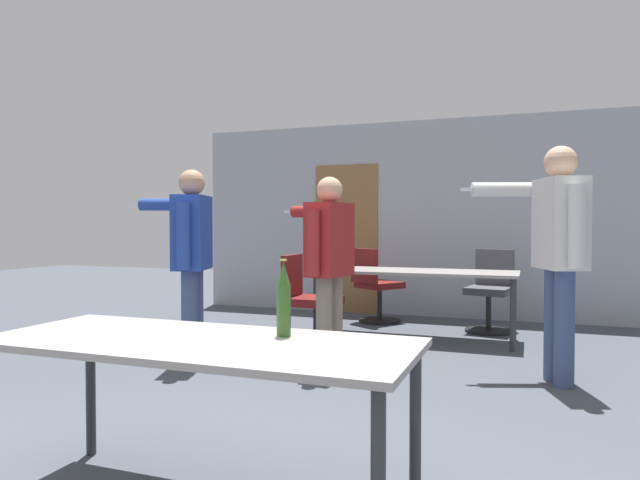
% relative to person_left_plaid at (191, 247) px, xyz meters
% --- Properties ---
extents(back_wall, '(6.46, 0.12, 2.61)m').
position_rel_person_left_plaid_xyz_m(back_wall, '(1.47, 3.32, 0.28)').
color(back_wall, '#A3A8B2').
rests_on(back_wall, ground_plane).
extents(conference_table_near, '(1.84, 0.75, 0.73)m').
position_rel_person_left_plaid_xyz_m(conference_table_near, '(1.49, -2.23, -0.35)').
color(conference_table_near, gray).
rests_on(conference_table_near, ground_plane).
extents(conference_table_far, '(2.14, 0.73, 0.73)m').
position_rel_person_left_plaid_xyz_m(conference_table_far, '(1.64, 1.74, -0.35)').
color(conference_table_far, gray).
rests_on(conference_table_far, ground_plane).
extents(person_left_plaid, '(0.91, 0.66, 1.70)m').
position_rel_person_left_plaid_xyz_m(person_left_plaid, '(0.00, 0.00, 0.00)').
color(person_left_plaid, '#3D4C75').
rests_on(person_left_plaid, ground_plane).
extents(person_center_tall, '(0.96, 0.67, 1.81)m').
position_rel_person_left_plaid_xyz_m(person_center_tall, '(3.00, 0.39, 0.07)').
color(person_center_tall, '#3D4C75').
rests_on(person_center_tall, ground_plane).
extents(person_far_watching, '(0.73, 0.74, 1.62)m').
position_rel_person_left_plaid_xyz_m(person_far_watching, '(1.21, 0.22, -0.05)').
color(person_far_watching, slate).
rests_on(person_far_watching, ground_plane).
extents(office_chair_mid_tucked, '(0.66, 0.68, 0.93)m').
position_rel_person_left_plaid_xyz_m(office_chair_mid_tucked, '(1.00, 2.57, -0.58)').
color(office_chair_mid_tucked, black).
rests_on(office_chair_mid_tucked, ground_plane).
extents(office_chair_far_right, '(0.54, 0.60, 0.93)m').
position_rel_person_left_plaid_xyz_m(office_chair_far_right, '(2.38, 2.46, -0.58)').
color(office_chair_far_right, black).
rests_on(office_chair_far_right, ground_plane).
extents(office_chair_near_pushed, '(0.55, 0.52, 0.91)m').
position_rel_person_left_plaid_xyz_m(office_chair_near_pushed, '(0.72, 1.01, -0.59)').
color(office_chair_near_pushed, black).
rests_on(office_chair_near_pushed, ground_plane).
extents(beer_bottle, '(0.06, 0.06, 0.33)m').
position_rel_person_left_plaid_xyz_m(beer_bottle, '(1.80, -2.05, -0.13)').
color(beer_bottle, '#2D511E').
rests_on(beer_bottle, conference_table_near).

